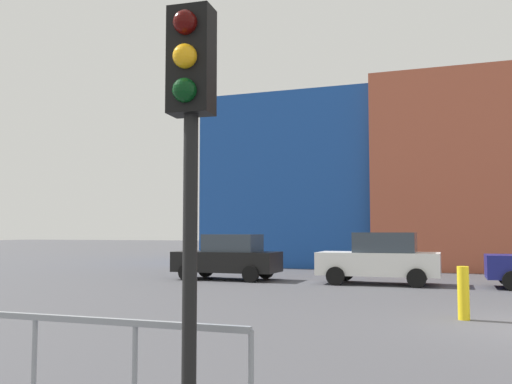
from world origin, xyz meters
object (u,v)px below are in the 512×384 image
(parked_car_0, at_px, (228,257))
(parked_car_1, at_px, (380,258))
(traffic_light_near_left, at_px, (190,123))
(bollard_yellow_0, at_px, (463,293))

(parked_car_0, height_order, parked_car_1, parked_car_1)
(traffic_light_near_left, relative_size, bollard_yellow_0, 3.32)
(traffic_light_near_left, height_order, bollard_yellow_0, traffic_light_near_left)
(bollard_yellow_0, bearing_deg, traffic_light_near_left, -104.67)
(parked_car_0, distance_m, traffic_light_near_left, 17.27)
(parked_car_0, xyz_separation_m, traffic_light_near_left, (6.16, -16.03, 1.85))
(parked_car_1, xyz_separation_m, traffic_light_near_left, (0.38, -16.03, 1.82))
(parked_car_1, relative_size, bollard_yellow_0, 3.77)
(traffic_light_near_left, bearing_deg, bollard_yellow_0, 161.84)
(parked_car_1, bearing_deg, parked_car_0, 0.00)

